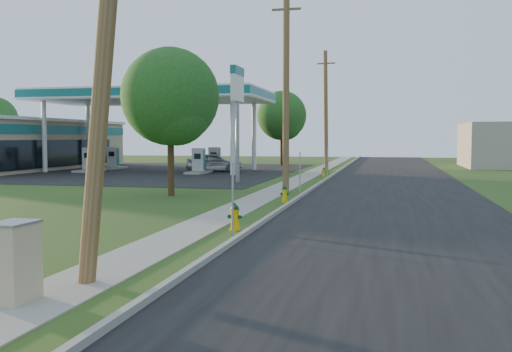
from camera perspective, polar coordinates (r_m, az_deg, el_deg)
The scene contains 25 objects.
ground_plane at distance 11.46m, azimuth -9.22°, elevation -9.64°, with size 140.00×140.00×0.00m, color #234619.
road at distance 20.48m, azimuth 13.69°, elevation -3.71°, with size 8.00×120.00×0.02m, color black.
curb at distance 20.81m, azimuth 2.59°, elevation -3.30°, with size 0.15×120.00×0.15m, color gray.
sidewalk at distance 21.20m, azimuth -2.07°, elevation -3.33°, with size 1.50×120.00×0.03m, color gray.
forecourt at distance 46.97m, azimuth -12.49°, elevation 0.52°, with size 26.00×28.00×0.02m, color black.
utility_pole_near at distance 10.71m, azimuth -14.69°, elevation 15.26°, with size 1.40×0.32×9.48m.
utility_pole_mid at distance 27.82m, azimuth 3.02°, elevation 8.56°, with size 1.40×0.32×9.80m.
utility_pole_far at distance 45.61m, azimuth 7.00°, elevation 6.50°, with size 1.40×0.32×9.50m.
sign_post_near at distance 15.14m, azimuth -2.33°, elevation -2.46°, with size 0.05×0.04×2.00m, color gray.
sign_post_mid at distance 26.66m, azimuth 4.42°, elevation 0.26°, with size 0.05×0.04×2.00m, color gray.
sign_post_far at distance 38.75m, azimuth 7.14°, elevation 1.35°, with size 0.05×0.04×2.00m, color gray.
gas_canopy at distance 46.18m, azimuth -10.34°, elevation 7.79°, with size 18.18×9.18×6.40m.
fuel_pump_nw at distance 46.32m, azimuth -16.36°, elevation 1.29°, with size 1.20×3.20×1.90m.
fuel_pump_ne at distance 42.63m, azimuth -5.76°, elevation 1.21°, with size 1.20×3.20×1.90m.
fuel_pump_sw at distance 49.84m, azimuth -14.10°, elevation 1.49°, with size 1.20×3.20×1.90m.
fuel_pump_se at distance 46.43m, azimuth -4.17°, elevation 1.44°, with size 1.20×3.20×1.90m.
convenience_store at distance 52.59m, azimuth -23.40°, elevation 2.95°, with size 10.40×22.40×4.25m.
price_pylon at distance 34.06m, azimuth -1.88°, elevation 8.51°, with size 0.34×2.04×6.85m.
tree_verge at distance 26.34m, azimuth -8.43°, elevation 7.49°, with size 4.47×4.47×6.77m.
tree_lot at distance 54.56m, azimuth 2.68°, elevation 5.87°, with size 4.72×4.72×7.15m.
hydrant_near at distance 16.40m, azimuth -2.14°, elevation -4.13°, with size 0.41×0.36×0.79m.
hydrant_mid at distance 23.49m, azimuth 2.89°, elevation -1.83°, with size 0.36×0.32×0.70m.
hydrant_far at distance 39.07m, azimuth 6.80°, elevation 0.38°, with size 0.34×0.31×0.66m.
utility_cabinet at distance 10.05m, azimuth -23.05°, elevation -7.94°, with size 0.61×0.79×1.32m.
car_silver at distance 44.73m, azimuth -4.22°, elevation 1.38°, with size 1.77×4.39×1.50m, color #A8AAAF.
Camera 1 is at (4.25, -10.30, 2.66)m, focal length 40.00 mm.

